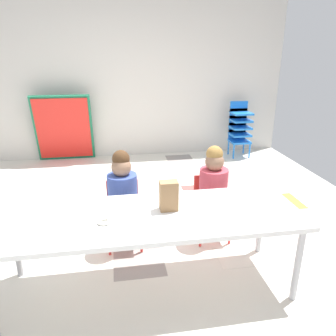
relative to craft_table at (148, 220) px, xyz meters
name	(u,v)px	position (x,y,z in m)	size (l,w,h in m)	color
ground_plane	(136,236)	(-0.05, 0.75, -0.58)	(5.46, 5.36, 0.02)	silver
back_wall	(121,80)	(-0.06, 3.44, 0.69)	(5.46, 0.10, 2.52)	beige
craft_table	(148,220)	(0.00, 0.00, 0.00)	(2.19, 0.72, 0.62)	white
seated_child_near_camera	(123,191)	(-0.16, 0.59, -0.02)	(0.33, 0.33, 0.92)	red
seated_child_middle_seat	(213,185)	(0.66, 0.59, -0.02)	(0.32, 0.31, 0.92)	red
kid_chair_blue_stack	(240,126)	(1.87, 3.05, -0.06)	(0.32, 0.30, 0.92)	blue
folded_activity_table	(64,129)	(-1.02, 3.24, -0.03)	(0.90, 0.29, 1.09)	#19724C
paper_bag_brown	(169,196)	(0.16, 0.05, 0.16)	(0.13, 0.09, 0.22)	#9E754C
paper_plate_near_edge	(105,223)	(-0.30, -0.08, 0.05)	(0.18, 0.18, 0.01)	white
paper_plate_center_table	(75,210)	(-0.52, 0.14, 0.05)	(0.18, 0.18, 0.01)	white
donut_powdered_on_plate	(104,221)	(-0.30, -0.08, 0.07)	(0.10, 0.10, 0.03)	white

